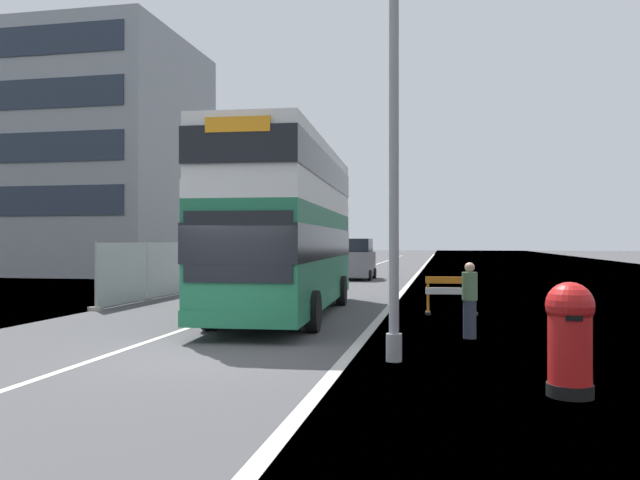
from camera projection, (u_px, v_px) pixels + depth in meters
ground at (242, 359)px, 11.78m from camera, size 140.00×280.00×0.10m
double_decker_bus at (288, 226)px, 18.42m from camera, size 3.24×11.08×4.93m
lamppost_foreground at (394, 128)px, 11.32m from camera, size 0.29×0.70×8.89m
red_pillar_postbox at (570, 334)px, 8.75m from camera, size 0.66×0.66×1.60m
roadworks_barrier at (451, 291)px, 18.52m from camera, size 1.53×0.57×1.12m
construction_site_fence at (200, 267)px, 27.86m from camera, size 0.44×17.20×2.17m
car_oncoming_near at (357, 260)px, 35.66m from camera, size 1.94×3.80×2.31m
car_receding_mid at (331, 258)px, 44.47m from camera, size 1.96×4.47×2.11m
bare_tree_far_verge_near at (259, 243)px, 52.75m from camera, size 3.22×2.59×4.22m
bare_tree_far_verge_mid at (222, 243)px, 50.55m from camera, size 2.93×2.76×4.16m
bare_tree_far_verge_far at (239, 242)px, 56.87m from camera, size 2.76×2.02×4.56m
pedestrian_at_kerb at (470, 300)px, 13.97m from camera, size 0.34×0.34×1.70m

